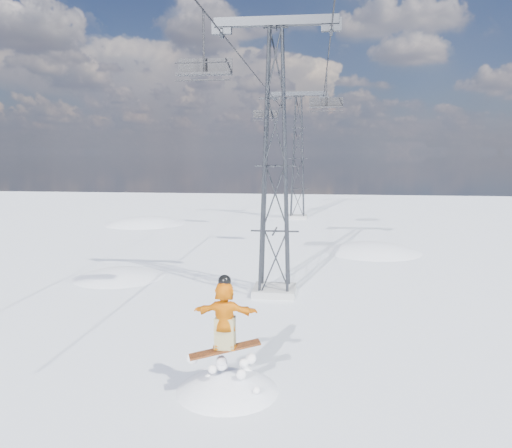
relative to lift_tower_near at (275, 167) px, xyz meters
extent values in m
plane|color=white|center=(-0.80, -8.00, -5.47)|extent=(120.00, 120.00, 0.00)
sphere|color=white|center=(-7.80, 2.00, -13.12)|extent=(16.00, 16.00, 16.00)
sphere|color=white|center=(5.20, 10.00, -14.97)|extent=(20.00, 20.00, 20.00)
sphere|color=white|center=(-12.80, 20.00, -15.87)|extent=(22.00, 22.00, 22.00)
cube|color=#999999|center=(0.00, 0.00, -5.32)|extent=(1.80, 1.80, 0.30)
cube|color=#2B2D32|center=(0.00, 0.00, 5.78)|extent=(5.00, 0.35, 0.35)
cube|color=#2B2D32|center=(-2.20, 0.00, 5.58)|extent=(0.80, 0.25, 0.50)
cube|color=#2B2D32|center=(2.20, 0.00, 5.58)|extent=(0.80, 0.25, 0.50)
cube|color=#999999|center=(0.00, 25.00, -5.32)|extent=(1.80, 1.80, 0.30)
cube|color=#2B2D32|center=(0.00, 25.00, 5.78)|extent=(5.00, 0.35, 0.35)
cube|color=#2B2D32|center=(-2.20, 25.00, 5.58)|extent=(0.80, 0.25, 0.50)
cube|color=#2B2D32|center=(2.20, 25.00, 5.58)|extent=(0.80, 0.25, 0.50)
cylinder|color=black|center=(-2.20, 11.50, 5.38)|extent=(0.06, 51.00, 0.06)
cylinder|color=black|center=(2.20, 11.50, 5.38)|extent=(0.06, 51.00, 0.06)
cube|color=#9E4615|center=(-0.45, -9.24, -4.24)|extent=(1.78, 0.91, 0.31)
imported|color=orange|center=(-0.45, -9.24, -3.35)|extent=(1.61, 0.54, 1.72)
cube|color=#908759|center=(-0.45, -9.24, -3.82)|extent=(0.49, 0.38, 0.79)
sphere|color=black|center=(-0.45, -9.24, -2.51)|extent=(0.32, 0.32, 0.32)
cylinder|color=black|center=(-2.20, -3.38, 4.33)|extent=(0.08, 0.08, 2.11)
cube|color=black|center=(-2.20, -3.38, 3.28)|extent=(1.91, 0.43, 0.08)
cube|color=black|center=(-2.20, -3.17, 3.56)|extent=(1.91, 0.06, 0.53)
cylinder|color=black|center=(-2.20, -3.62, 3.04)|extent=(1.91, 0.06, 0.06)
cylinder|color=black|center=(-2.20, -3.67, 3.61)|extent=(1.91, 0.05, 0.05)
cylinder|color=black|center=(2.20, 9.36, 4.30)|extent=(0.08, 0.08, 2.16)
cube|color=black|center=(2.20, 9.36, 3.22)|extent=(1.97, 0.44, 0.08)
cube|color=black|center=(2.20, 9.57, 3.51)|extent=(1.97, 0.06, 0.54)
cylinder|color=black|center=(2.20, 9.11, 2.97)|extent=(1.97, 0.06, 0.06)
cylinder|color=black|center=(2.20, 9.06, 3.56)|extent=(1.97, 0.05, 0.05)
cylinder|color=black|center=(-2.20, 17.63, 4.31)|extent=(0.08, 0.08, 2.14)
cube|color=black|center=(-2.20, 17.63, 3.24)|extent=(1.95, 0.44, 0.08)
cube|color=black|center=(-2.20, 17.84, 3.53)|extent=(1.95, 0.06, 0.54)
cylinder|color=black|center=(-2.20, 17.39, 2.99)|extent=(1.95, 0.06, 0.06)
cylinder|color=black|center=(-2.20, 17.34, 3.58)|extent=(1.95, 0.05, 0.05)
camera|label=1|loc=(1.73, -20.82, 0.59)|focal=35.00mm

